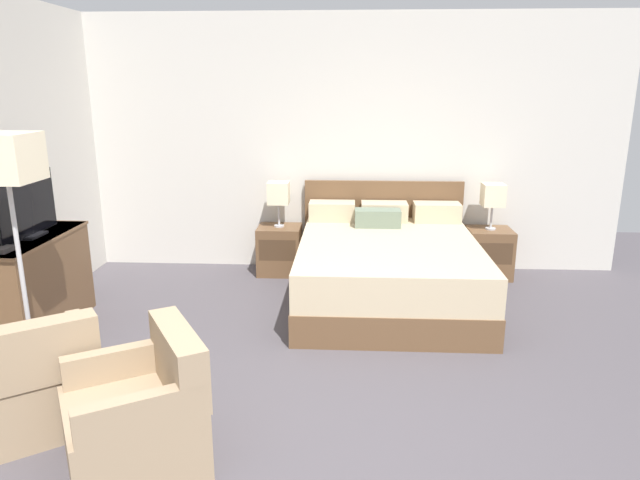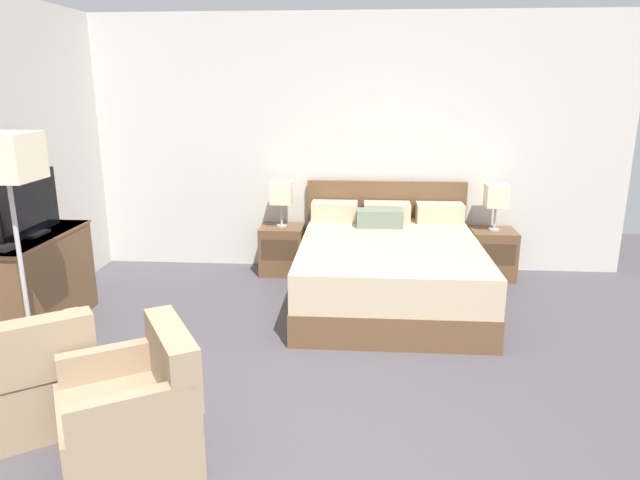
{
  "view_description": "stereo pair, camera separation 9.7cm",
  "coord_description": "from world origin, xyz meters",
  "px_view_note": "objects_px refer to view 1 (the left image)",
  "views": [
    {
      "loc": [
        0.26,
        -2.75,
        2.04
      ],
      "look_at": [
        0.0,
        1.97,
        0.75
      ],
      "focal_mm": 32.0,
      "sensor_mm": 36.0,
      "label": 1
    },
    {
      "loc": [
        0.35,
        -2.75,
        2.04
      ],
      "look_at": [
        0.0,
        1.97,
        0.75
      ],
      "focal_mm": 32.0,
      "sensor_mm": 36.0,
      "label": 2
    }
  ],
  "objects_px": {
    "nightstand_left": "(280,250)",
    "armchair_companion": "(141,417)",
    "table_lamp_left": "(279,194)",
    "armchair_by_window": "(36,384)",
    "dresser": "(35,283)",
    "bed": "(387,268)",
    "tv": "(26,207)",
    "nightstand_right": "(488,253)",
    "floor_lamp": "(7,170)",
    "table_lamp_right": "(493,196)"
  },
  "relations": [
    {
      "from": "nightstand_right",
      "to": "table_lamp_right",
      "type": "bearing_deg",
      "value": 90.0
    },
    {
      "from": "table_lamp_right",
      "to": "armchair_by_window",
      "type": "bearing_deg",
      "value": -138.19
    },
    {
      "from": "nightstand_left",
      "to": "armchair_companion",
      "type": "bearing_deg",
      "value": -95.93
    },
    {
      "from": "floor_lamp",
      "to": "table_lamp_left",
      "type": "bearing_deg",
      "value": 58.45
    },
    {
      "from": "table_lamp_left",
      "to": "dresser",
      "type": "distance_m",
      "value": 2.55
    },
    {
      "from": "armchair_companion",
      "to": "armchair_by_window",
      "type": "bearing_deg",
      "value": 157.24
    },
    {
      "from": "nightstand_left",
      "to": "dresser",
      "type": "height_order",
      "value": "dresser"
    },
    {
      "from": "nightstand_right",
      "to": "dresser",
      "type": "distance_m",
      "value": 4.48
    },
    {
      "from": "table_lamp_left",
      "to": "table_lamp_right",
      "type": "bearing_deg",
      "value": 0.0
    },
    {
      "from": "bed",
      "to": "armchair_companion",
      "type": "height_order",
      "value": "bed"
    },
    {
      "from": "nightstand_right",
      "to": "table_lamp_right",
      "type": "xyz_separation_m",
      "value": [
        0.0,
        0.0,
        0.63
      ]
    },
    {
      "from": "table_lamp_right",
      "to": "dresser",
      "type": "xyz_separation_m",
      "value": [
        -4.16,
        -1.67,
        -0.47
      ]
    },
    {
      "from": "bed",
      "to": "floor_lamp",
      "type": "distance_m",
      "value": 3.32
    },
    {
      "from": "nightstand_left",
      "to": "armchair_companion",
      "type": "distance_m",
      "value": 3.39
    },
    {
      "from": "armchair_by_window",
      "to": "armchair_companion",
      "type": "relative_size",
      "value": 1.02
    },
    {
      "from": "nightstand_right",
      "to": "tv",
      "type": "relative_size",
      "value": 0.64
    },
    {
      "from": "nightstand_left",
      "to": "armchair_by_window",
      "type": "height_order",
      "value": "armchair_by_window"
    },
    {
      "from": "table_lamp_right",
      "to": "tv",
      "type": "height_order",
      "value": "tv"
    },
    {
      "from": "nightstand_left",
      "to": "floor_lamp",
      "type": "distance_m",
      "value": 3.1
    },
    {
      "from": "table_lamp_left",
      "to": "armchair_by_window",
      "type": "distance_m",
      "value": 3.3
    },
    {
      "from": "nightstand_left",
      "to": "table_lamp_right",
      "type": "distance_m",
      "value": 2.38
    },
    {
      "from": "armchair_by_window",
      "to": "table_lamp_left",
      "type": "bearing_deg",
      "value": 69.96
    },
    {
      "from": "nightstand_right",
      "to": "dresser",
      "type": "relative_size",
      "value": 0.44
    },
    {
      "from": "dresser",
      "to": "tv",
      "type": "relative_size",
      "value": 1.44
    },
    {
      "from": "nightstand_right",
      "to": "nightstand_left",
      "type": "bearing_deg",
      "value": 180.0
    },
    {
      "from": "armchair_companion",
      "to": "table_lamp_left",
      "type": "bearing_deg",
      "value": 84.07
    },
    {
      "from": "nightstand_right",
      "to": "armchair_by_window",
      "type": "distance_m",
      "value": 4.57
    },
    {
      "from": "armchair_companion",
      "to": "table_lamp_right",
      "type": "bearing_deg",
      "value": 51.86
    },
    {
      "from": "nightstand_left",
      "to": "table_lamp_right",
      "type": "xyz_separation_m",
      "value": [
        2.3,
        0.0,
        0.63
      ]
    },
    {
      "from": "armchair_by_window",
      "to": "armchair_companion",
      "type": "bearing_deg",
      "value": -22.76
    },
    {
      "from": "bed",
      "to": "table_lamp_left",
      "type": "distance_m",
      "value": 1.5
    },
    {
      "from": "nightstand_right",
      "to": "table_lamp_left",
      "type": "relative_size",
      "value": 1.07
    },
    {
      "from": "bed",
      "to": "nightstand_left",
      "type": "distance_m",
      "value": 1.39
    },
    {
      "from": "bed",
      "to": "tv",
      "type": "distance_m",
      "value": 3.22
    },
    {
      "from": "nightstand_right",
      "to": "table_lamp_left",
      "type": "xyz_separation_m",
      "value": [
        -2.3,
        0.0,
        0.63
      ]
    },
    {
      "from": "dresser",
      "to": "armchair_companion",
      "type": "xyz_separation_m",
      "value": [
        1.51,
        -1.7,
        -0.14
      ]
    },
    {
      "from": "dresser",
      "to": "armchair_companion",
      "type": "distance_m",
      "value": 2.28
    },
    {
      "from": "nightstand_left",
      "to": "tv",
      "type": "height_order",
      "value": "tv"
    },
    {
      "from": "nightstand_left",
      "to": "dresser",
      "type": "bearing_deg",
      "value": -138.11
    },
    {
      "from": "tv",
      "to": "floor_lamp",
      "type": "xyz_separation_m",
      "value": [
        0.37,
        -0.78,
        0.41
      ]
    },
    {
      "from": "nightstand_right",
      "to": "floor_lamp",
      "type": "distance_m",
      "value": 4.66
    },
    {
      "from": "dresser",
      "to": "table_lamp_left",
      "type": "bearing_deg",
      "value": 41.91
    },
    {
      "from": "nightstand_right",
      "to": "table_lamp_left",
      "type": "bearing_deg",
      "value": 179.96
    },
    {
      "from": "dresser",
      "to": "floor_lamp",
      "type": "relative_size",
      "value": 0.69
    },
    {
      "from": "table_lamp_right",
      "to": "tv",
      "type": "distance_m",
      "value": 4.47
    },
    {
      "from": "bed",
      "to": "armchair_by_window",
      "type": "relative_size",
      "value": 2.25
    },
    {
      "from": "tv",
      "to": "table_lamp_left",
      "type": "bearing_deg",
      "value": 41.64
    },
    {
      "from": "tv",
      "to": "floor_lamp",
      "type": "bearing_deg",
      "value": -64.76
    },
    {
      "from": "nightstand_right",
      "to": "bed",
      "type": "bearing_deg",
      "value": -145.6
    },
    {
      "from": "armchair_companion",
      "to": "nightstand_right",
      "type": "bearing_deg",
      "value": 51.84
    }
  ]
}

